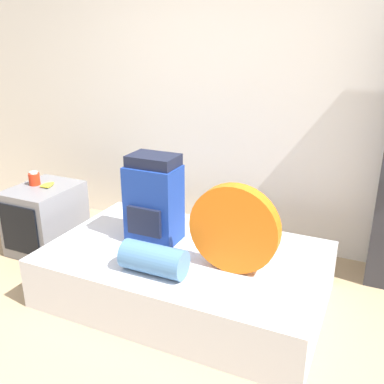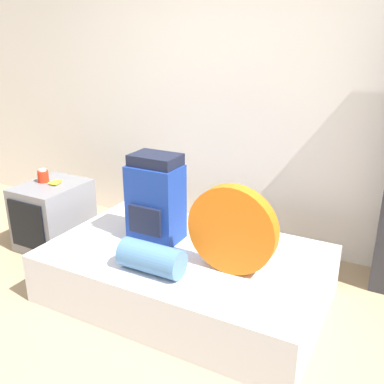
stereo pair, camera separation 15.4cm
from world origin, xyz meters
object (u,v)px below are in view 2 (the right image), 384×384
Objects in this scene: backpack at (156,199)px; canister at (43,176)px; tent_bag at (232,230)px; television at (54,215)px; sleeping_roll at (151,258)px.

backpack reaches higher than canister.
tent_bag is 4.87× the size of canister.
backpack is 1.27m from canister.
canister is (-0.10, 0.03, 0.34)m from television.
backpack is at bearing 165.37° from tent_bag.
canister is (-1.50, 0.55, 0.17)m from sleeping_roll.
television is 5.14× the size of canister.
canister is at bearing 174.33° from backpack.
tent_bag is 0.55m from sleeping_roll.
tent_bag reaches higher than sleeping_roll.
television is at bearing -14.66° from canister.
canister is at bearing 165.34° from television.
sleeping_roll is at bearing -61.11° from backpack.
television is (-1.39, 0.52, -0.18)m from sleeping_roll.
backpack is 1.11× the size of tent_bag.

